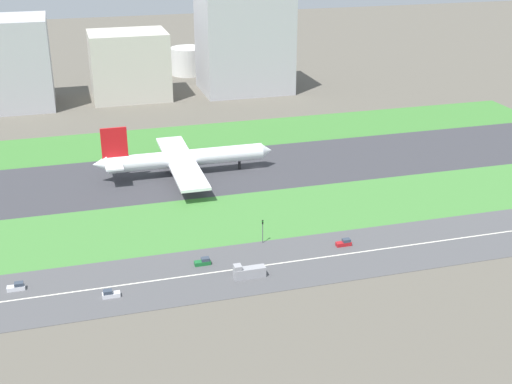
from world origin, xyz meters
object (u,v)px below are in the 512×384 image
at_px(terminal_building, 9,63).
at_px(hangar_building, 129,65).
at_px(truck_0, 249,272).
at_px(traffic_light, 263,230).
at_px(car_5, 110,294).
at_px(fuel_tank_west, 189,61).
at_px(car_4, 203,262).
at_px(airliner, 182,159).
at_px(car_3, 17,287).
at_px(car_0, 344,243).
at_px(office_tower, 244,41).

height_order(terminal_building, hangar_building, terminal_building).
bearing_deg(truck_0, terminal_building, -71.09).
bearing_deg(traffic_light, car_5, -158.08).
bearing_deg(truck_0, fuel_tank_west, -96.98).
relative_size(truck_0, car_4, 1.91).
bearing_deg(car_5, truck_0, 180.00).
xyz_separation_m(airliner, car_3, (-54.64, -68.00, -5.31)).
xyz_separation_m(car_0, terminal_building, (-96.92, 182.00, 20.23)).
bearing_deg(car_0, office_tower, 83.97).
relative_size(truck_0, fuel_tank_west, 0.41).
bearing_deg(fuel_tank_west, traffic_light, -95.19).
height_order(traffic_light, fuel_tank_west, fuel_tank_west).
height_order(truck_0, car_4, truck_0).
bearing_deg(airliner, truck_0, -87.51).
bearing_deg(office_tower, traffic_light, -103.34).
distance_m(airliner, terminal_building, 130.80).
relative_size(airliner, office_tower, 1.25).
distance_m(car_0, car_3, 89.19).
distance_m(truck_0, car_5, 35.60).
bearing_deg(traffic_light, truck_0, -116.92).
height_order(car_0, car_3, same).
xyz_separation_m(car_4, terminal_building, (-55.78, 182.00, 20.23)).
bearing_deg(airliner, office_tower, 64.74).
bearing_deg(airliner, car_3, -128.78).
distance_m(airliner, office_tower, 127.59).
distance_m(terminal_building, fuel_tank_west, 105.79).
xyz_separation_m(terminal_building, office_tower, (116.15, 0.00, 4.80)).
height_order(car_5, office_tower, office_tower).
relative_size(car_0, traffic_light, 0.61).
xyz_separation_m(truck_0, hangar_building, (-9.10, 192.00, 14.96)).
bearing_deg(hangar_building, truck_0, -87.29).
bearing_deg(car_5, fuel_tank_west, -105.25).
distance_m(car_0, car_4, 41.14).
relative_size(car_3, hangar_building, 0.12).
distance_m(truck_0, terminal_building, 203.88).
height_order(truck_0, traffic_light, traffic_light).
bearing_deg(car_4, car_5, -158.67).
height_order(airliner, terminal_building, terminal_building).
xyz_separation_m(truck_0, car_3, (-58.04, 10.00, -0.75)).
height_order(traffic_light, office_tower, office_tower).
bearing_deg(terminal_building, fuel_tank_west, 25.40).
bearing_deg(fuel_tank_west, car_3, -110.98).
distance_m(airliner, fuel_tank_west, 162.28).
bearing_deg(car_5, airliner, -112.43).
bearing_deg(car_0, hangar_building, 102.47).
height_order(car_5, car_4, same).
relative_size(truck_0, traffic_light, 1.17).
xyz_separation_m(traffic_light, office_tower, (41.26, 174.01, 21.67)).
bearing_deg(car_0, traffic_light, 160.05).
bearing_deg(traffic_light, car_0, -19.95).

